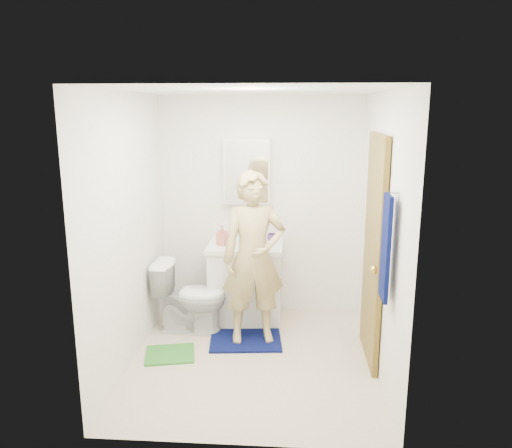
{
  "coord_description": "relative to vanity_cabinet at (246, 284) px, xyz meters",
  "views": [
    {
      "loc": [
        0.32,
        -4.18,
        2.26
      ],
      "look_at": [
        0.01,
        0.25,
        1.23
      ],
      "focal_mm": 35.0,
      "sensor_mm": 36.0,
      "label": 1
    }
  ],
  "objects": [
    {
      "name": "floor",
      "position": [
        0.15,
        -0.91,
        -0.41
      ],
      "size": [
        2.2,
        2.4,
        0.02
      ],
      "primitive_type": "cube",
      "color": "beige",
      "rests_on": "ground"
    },
    {
      "name": "ceiling",
      "position": [
        0.15,
        -0.91,
        2.01
      ],
      "size": [
        2.2,
        2.4,
        0.02
      ],
      "primitive_type": "cube",
      "color": "white",
      "rests_on": "ground"
    },
    {
      "name": "wall_back",
      "position": [
        0.15,
        0.3,
        0.8
      ],
      "size": [
        2.2,
        0.02,
        2.4
      ],
      "primitive_type": "cube",
      "color": "white",
      "rests_on": "ground"
    },
    {
      "name": "wall_front",
      "position": [
        0.15,
        -2.12,
        0.8
      ],
      "size": [
        2.2,
        0.02,
        2.4
      ],
      "primitive_type": "cube",
      "color": "white",
      "rests_on": "ground"
    },
    {
      "name": "wall_left",
      "position": [
        -0.96,
        -0.91,
        0.8
      ],
      "size": [
        0.02,
        2.4,
        2.4
      ],
      "primitive_type": "cube",
      "color": "white",
      "rests_on": "ground"
    },
    {
      "name": "wall_right",
      "position": [
        1.26,
        -0.91,
        0.8
      ],
      "size": [
        0.02,
        2.4,
        2.4
      ],
      "primitive_type": "cube",
      "color": "white",
      "rests_on": "ground"
    },
    {
      "name": "vanity_cabinet",
      "position": [
        0.0,
        0.0,
        0.0
      ],
      "size": [
        0.75,
        0.55,
        0.8
      ],
      "primitive_type": "cube",
      "color": "white",
      "rests_on": "floor"
    },
    {
      "name": "countertop",
      "position": [
        0.0,
        0.0,
        0.43
      ],
      "size": [
        0.79,
        0.59,
        0.05
      ],
      "primitive_type": "cube",
      "color": "white",
      "rests_on": "vanity_cabinet"
    },
    {
      "name": "sink_basin",
      "position": [
        0.0,
        0.0,
        0.44
      ],
      "size": [
        0.4,
        0.4,
        0.03
      ],
      "primitive_type": "cylinder",
      "color": "white",
      "rests_on": "countertop"
    },
    {
      "name": "faucet",
      "position": [
        0.0,
        0.18,
        0.51
      ],
      "size": [
        0.03,
        0.03,
        0.12
      ],
      "primitive_type": "cylinder",
      "color": "silver",
      "rests_on": "countertop"
    },
    {
      "name": "medicine_cabinet",
      "position": [
        0.0,
        0.22,
        1.2
      ],
      "size": [
        0.5,
        0.12,
        0.7
      ],
      "primitive_type": "cube",
      "color": "white",
      "rests_on": "wall_back"
    },
    {
      "name": "mirror_panel",
      "position": [
        0.0,
        0.16,
        1.2
      ],
      "size": [
        0.46,
        0.01,
        0.66
      ],
      "primitive_type": "cube",
      "color": "white",
      "rests_on": "wall_back"
    },
    {
      "name": "door",
      "position": [
        1.22,
        -0.76,
        0.62
      ],
      "size": [
        0.05,
        0.8,
        2.05
      ],
      "primitive_type": "cube",
      "color": "olive",
      "rests_on": "ground"
    },
    {
      "name": "door_knob",
      "position": [
        1.18,
        -1.08,
        0.55
      ],
      "size": [
        0.07,
        0.07,
        0.07
      ],
      "primitive_type": "sphere",
      "color": "gold",
      "rests_on": "door"
    },
    {
      "name": "towel",
      "position": [
        1.18,
        -1.48,
        0.85
      ],
      "size": [
        0.03,
        0.24,
        0.8
      ],
      "primitive_type": "cube",
      "color": "#070F48",
      "rests_on": "wall_right"
    },
    {
      "name": "towel_hook",
      "position": [
        1.22,
        -1.48,
        1.27
      ],
      "size": [
        0.06,
        0.02,
        0.02
      ],
      "primitive_type": "cylinder",
      "rotation": [
        0.0,
        1.57,
        0.0
      ],
      "color": "silver",
      "rests_on": "wall_right"
    },
    {
      "name": "toilet",
      "position": [
        -0.54,
        -0.33,
        -0.03
      ],
      "size": [
        0.75,
        0.45,
        0.74
      ],
      "primitive_type": "imported",
      "rotation": [
        0.0,
        0.0,
        1.53
      ],
      "color": "white",
      "rests_on": "floor"
    },
    {
      "name": "bath_mat",
      "position": [
        0.05,
        -0.56,
        -0.39
      ],
      "size": [
        0.74,
        0.56,
        0.02
      ],
      "primitive_type": "cube",
      "rotation": [
        0.0,
        0.0,
        0.09
      ],
      "color": "#070F48",
      "rests_on": "floor"
    },
    {
      "name": "green_rug",
      "position": [
        -0.63,
        -0.89,
        -0.39
      ],
      "size": [
        0.52,
        0.46,
        0.02
      ],
      "primitive_type": "cube",
      "rotation": [
        0.0,
        0.0,
        0.21
      ],
      "color": "#35862C",
      "rests_on": "floor"
    },
    {
      "name": "soap_dispenser",
      "position": [
        -0.24,
        -0.04,
        0.56
      ],
      "size": [
        0.13,
        0.13,
        0.21
      ],
      "primitive_type": "imported",
      "rotation": [
        0.0,
        0.0,
        -0.41
      ],
      "color": "#CB665E",
      "rests_on": "countertop"
    },
    {
      "name": "toothbrush_cup",
      "position": [
        0.28,
        0.1,
        0.5
      ],
      "size": [
        0.13,
        0.13,
        0.09
      ],
      "primitive_type": "imported",
      "rotation": [
        0.0,
        0.0,
        0.13
      ],
      "color": "#55387C",
      "rests_on": "countertop"
    },
    {
      "name": "man",
      "position": [
        0.13,
        -0.53,
        0.46
      ],
      "size": [
        0.68,
        0.51,
        1.68
      ],
      "primitive_type": "imported",
      "rotation": [
        0.0,
        0.0,
        0.19
      ],
      "color": "tan",
      "rests_on": "bath_mat"
    }
  ]
}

